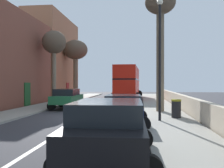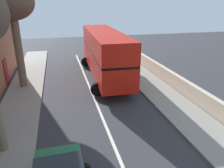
{
  "view_description": "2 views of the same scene",
  "coord_description": "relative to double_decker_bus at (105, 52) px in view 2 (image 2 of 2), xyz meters",
  "views": [
    {
      "loc": [
        3.29,
        -14.52,
        2.08
      ],
      "look_at": [
        0.7,
        8.15,
        1.97
      ],
      "focal_mm": 39.69,
      "sensor_mm": 36.0,
      "label": 1
    },
    {
      "loc": [
        -2.2,
        -0.72,
        6.47
      ],
      "look_at": [
        0.91,
        11.81,
        1.58
      ],
      "focal_mm": 35.31,
      "sensor_mm": 36.0,
      "label": 2
    }
  ],
  "objects": [
    {
      "name": "street_tree_left_2",
      "position": [
        -6.78,
        -0.69,
        3.8
      ],
      "size": [
        3.15,
        3.15,
        7.54
      ],
      "color": "brown",
      "rests_on": "sidewalk_left"
    },
    {
      "name": "double_decker_bus",
      "position": [
        0.0,
        0.0,
        0.0
      ],
      "size": [
        3.78,
        11.42,
        4.06
      ],
      "color": "red",
      "rests_on": "ground"
    }
  ]
}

